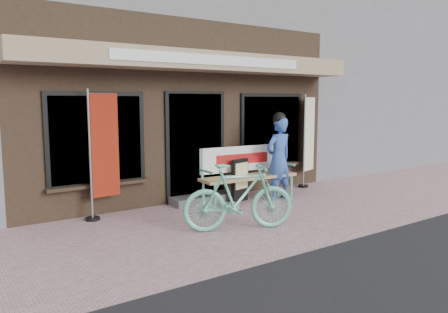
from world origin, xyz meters
TOP-DOWN VIEW (x-y plane):
  - ground at (0.00, 0.00)m, footprint 70.00×70.00m
  - storefront at (0.00, 4.96)m, footprint 7.00×6.77m
  - neighbor_right_near at (8.50, 5.50)m, footprint 10.00×7.00m
  - bench at (0.79, 1.36)m, footprint 2.07×0.65m
  - person at (1.44, 1.10)m, footprint 0.63×0.42m
  - bicycle at (-0.51, -0.16)m, footprint 1.82×1.12m
  - nobori_red at (-2.00, 1.73)m, footprint 0.66×0.27m
  - nobori_cream at (2.95, 1.77)m, footprint 0.64×0.34m
  - menu_stand at (0.68, 1.40)m, footprint 0.44×0.18m

SIDE VIEW (x-z plane):
  - ground at x=0.00m, z-range 0.00..0.00m
  - menu_stand at x=0.68m, z-range 0.01..0.87m
  - bicycle at x=-0.51m, z-range 0.00..1.06m
  - bench at x=0.79m, z-range 0.10..1.20m
  - person at x=1.44m, z-range -0.02..1.77m
  - nobori_cream at x=2.95m, z-range 0.03..2.19m
  - nobori_red at x=-2.00m, z-range 0.04..2.25m
  - neighbor_right_near at x=8.50m, z-range 0.00..5.60m
  - storefront at x=0.00m, z-range -0.01..5.99m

